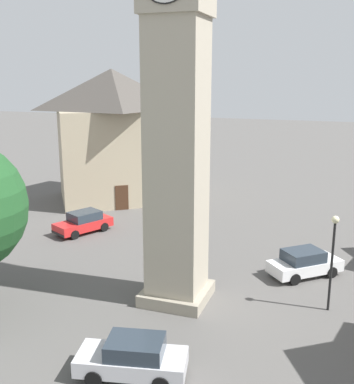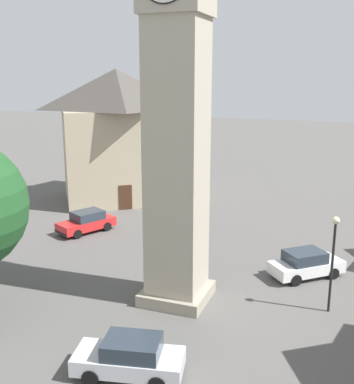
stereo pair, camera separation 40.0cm
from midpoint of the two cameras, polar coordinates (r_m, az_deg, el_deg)
ground_plane at (r=24.40m, az=-0.48°, el=-12.80°), size 200.00×200.00×0.00m
clock_tower at (r=21.96m, az=-0.56°, el=21.44°), size 3.80×3.80×23.59m
car_silver_kerb at (r=34.40m, az=-11.58°, el=-3.61°), size 3.34×4.45×1.53m
car_red_corner at (r=27.54m, az=14.77°, el=-8.31°), size 4.21×4.00×1.53m
car_white_side at (r=18.69m, az=-6.05°, el=-19.33°), size 4.39×2.52×1.53m
building_terrace_right at (r=42.30m, az=-8.01°, el=6.92°), size 12.56×12.16×11.52m
lamp_post at (r=23.16m, az=17.90°, el=-6.41°), size 0.36×0.36×4.73m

